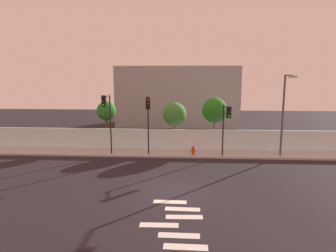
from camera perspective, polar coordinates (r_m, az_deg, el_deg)
ground_plane at (r=18.17m, az=0.61°, el=-12.24°), size 80.00×80.00×0.00m
sidewalk at (r=25.92m, az=1.47°, el=-5.23°), size 36.00×2.40×0.15m
perimeter_wall at (r=26.94m, az=1.56°, el=-2.51°), size 36.00×0.18×1.80m
crosswalk_marking at (r=14.82m, az=1.62°, el=-17.62°), size 3.03×4.72×0.01m
traffic_light_left at (r=24.84m, az=-11.51°, el=2.63°), size 0.46×1.27×5.01m
traffic_light_center at (r=23.93m, az=-3.82°, el=2.43°), size 0.42×1.79×4.91m
traffic_light_right at (r=24.18m, az=11.03°, el=1.18°), size 0.49×1.44×4.22m
street_lamp_curbside at (r=25.70m, az=21.23°, el=3.07°), size 0.60×1.96×6.63m
fire_hydrant at (r=25.24m, az=4.80°, el=-4.59°), size 0.44×0.26×0.73m
roadside_tree_leftmost at (r=28.85m, az=-11.64°, el=2.76°), size 1.81×1.81×4.30m
roadside_tree_midleft at (r=27.93m, az=1.25°, el=2.26°), size 2.21×2.21×4.25m
roadside_tree_midright at (r=27.99m, az=8.84°, el=2.99°), size 2.33×2.33×4.71m
low_building_distant at (r=40.42m, az=1.81°, el=5.74°), size 15.83×6.00×7.81m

